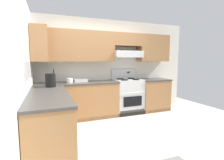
# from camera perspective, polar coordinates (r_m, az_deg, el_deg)

# --- Properties ---
(ground_plane) EXTENTS (7.04, 7.04, 0.00)m
(ground_plane) POSITION_cam_1_polar(r_m,az_deg,el_deg) (3.48, 2.14, -17.97)
(ground_plane) COLOR beige
(wall_back) EXTENTS (4.68, 0.57, 2.55)m
(wall_back) POSITION_cam_1_polar(r_m,az_deg,el_deg) (4.73, -0.60, 6.97)
(wall_back) COLOR silver
(wall_back) RESTS_ON ground_plane
(wall_left) EXTENTS (0.47, 4.00, 2.55)m
(wall_left) POSITION_cam_1_polar(r_m,az_deg,el_deg) (3.16, -27.27, 4.01)
(wall_left) COLOR silver
(wall_left) RESTS_ON ground_plane
(counter_back_run) EXTENTS (3.60, 0.65, 0.91)m
(counter_back_run) POSITION_cam_1_polar(r_m,az_deg,el_deg) (4.48, -2.84, -6.27)
(counter_back_run) COLOR olive
(counter_back_run) RESTS_ON ground_plane
(counter_left_run) EXTENTS (0.63, 1.91, 0.91)m
(counter_left_run) POSITION_cam_1_polar(r_m,az_deg,el_deg) (3.07, -20.22, -12.71)
(counter_left_run) COLOR olive
(counter_left_run) RESTS_ON ground_plane
(stove) EXTENTS (0.76, 0.62, 1.20)m
(stove) POSITION_cam_1_polar(r_m,az_deg,el_deg) (4.75, 5.33, -5.22)
(stove) COLOR #B7BABC
(stove) RESTS_ON ground_plane
(wine_bottle) EXTENTS (0.08, 0.09, 0.33)m
(wine_bottle) POSITION_cam_1_polar(r_m,az_deg,el_deg) (4.19, -18.92, 0.63)
(wine_bottle) COLOR black
(wine_bottle) RESTS_ON counter_back_run
(bowl) EXTENTS (0.32, 0.22, 0.07)m
(bowl) POSITION_cam_1_polar(r_m,az_deg,el_deg) (4.35, -10.50, -0.27)
(bowl) COLOR beige
(bowl) RESTS_ON counter_back_run
(bucket) EXTENTS (0.22, 0.22, 0.27)m
(bucket) POSITION_cam_1_polar(r_m,az_deg,el_deg) (3.66, -19.94, -0.00)
(bucket) COLOR black
(bucket) RESTS_ON counter_left_run
(paper_towel_roll) EXTENTS (0.13, 0.13, 0.11)m
(paper_towel_roll) POSITION_cam_1_polar(r_m,az_deg,el_deg) (4.23, -13.98, -0.16)
(paper_towel_roll) COLOR white
(paper_towel_roll) RESTS_ON counter_back_run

